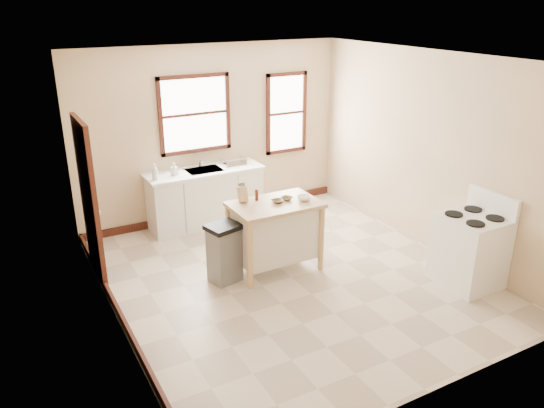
{
  "coord_description": "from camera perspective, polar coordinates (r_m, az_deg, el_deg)",
  "views": [
    {
      "loc": [
        -3.2,
        -5.26,
        3.45
      ],
      "look_at": [
        -0.07,
        0.4,
        0.92
      ],
      "focal_mm": 35.0,
      "sensor_mm": 36.0,
      "label": 1
    }
  ],
  "objects": [
    {
      "name": "kitchen_island",
      "position": [
        7.07,
        0.32,
        -3.47
      ],
      "size": [
        1.16,
        0.74,
        0.95
      ],
      "primitive_type": null,
      "rotation": [
        0.0,
        0.0,
        -0.0
      ],
      "color": "tan",
      "rests_on": "ground"
    },
    {
      "name": "bowl_c",
      "position": [
        6.99,
        3.47,
        0.63
      ],
      "size": [
        0.2,
        0.2,
        0.06
      ],
      "primitive_type": "imported",
      "rotation": [
        0.0,
        0.0,
        -0.14
      ],
      "color": "white",
      "rests_on": "kitchen_island"
    },
    {
      "name": "dish_rack",
      "position": [
        8.58,
        -4.16,
        4.52
      ],
      "size": [
        0.45,
        0.39,
        0.09
      ],
      "primitive_type": null,
      "rotation": [
        0.0,
        0.0,
        0.32
      ],
      "color": "silver",
      "rests_on": "sink_counter"
    },
    {
      "name": "ceiling",
      "position": [
        6.19,
        2.48,
        15.36
      ],
      "size": [
        5.0,
        5.0,
        0.0
      ],
      "primitive_type": "plane",
      "rotation": [
        3.14,
        0.0,
        0.0
      ],
      "color": "white",
      "rests_on": "ground"
    },
    {
      "name": "sink_counter",
      "position": [
        8.54,
        -7.18,
        0.73
      ],
      "size": [
        1.86,
        0.62,
        0.92
      ],
      "primitive_type": null,
      "color": "silver",
      "rests_on": "ground"
    },
    {
      "name": "faucet",
      "position": [
        8.52,
        -7.81,
        4.69
      ],
      "size": [
        0.03,
        0.03,
        0.22
      ],
      "primitive_type": "cylinder",
      "color": "silver",
      "rests_on": "sink_counter"
    },
    {
      "name": "door_left",
      "position": [
        7.05,
        -19.07,
        0.29
      ],
      "size": [
        0.06,
        0.9,
        2.1
      ],
      "primitive_type": "cube",
      "color": "black",
      "rests_on": "ground"
    },
    {
      "name": "wall_right",
      "position": [
        7.84,
        16.58,
        5.35
      ],
      "size": [
        0.04,
        5.0,
        2.8
      ],
      "primitive_type": "cube",
      "color": "beige",
      "rests_on": "ground"
    },
    {
      "name": "gas_stove",
      "position": [
        7.12,
        20.58,
        -3.71
      ],
      "size": [
        0.74,
        0.75,
        1.19
      ],
      "primitive_type": null,
      "color": "white",
      "rests_on": "ground"
    },
    {
      "name": "window_main",
      "position": [
        8.44,
        -8.31,
        9.55
      ],
      "size": [
        1.17,
        0.06,
        1.22
      ],
      "primitive_type": null,
      "color": "black",
      "rests_on": "wall_back"
    },
    {
      "name": "baseboard_back",
      "position": [
        9.03,
        -5.95,
        -0.79
      ],
      "size": [
        4.5,
        0.04,
        0.12
      ],
      "primitive_type": "cube",
      "color": "black",
      "rests_on": "ground"
    },
    {
      "name": "floor",
      "position": [
        7.06,
        2.12,
        -7.89
      ],
      "size": [
        5.0,
        5.0,
        0.0
      ],
      "primitive_type": "plane",
      "color": "beige",
      "rests_on": "ground"
    },
    {
      "name": "pepper_grinder",
      "position": [
        6.96,
        -1.66,
        0.99
      ],
      "size": [
        0.05,
        0.05,
        0.15
      ],
      "primitive_type": "cylinder",
      "rotation": [
        0.0,
        0.0,
        0.11
      ],
      "color": "#3E1A10",
      "rests_on": "kitchen_island"
    },
    {
      "name": "soap_bottle_a",
      "position": [
        8.02,
        -12.5,
        3.41
      ],
      "size": [
        0.12,
        0.12,
        0.24
      ],
      "primitive_type": "imported",
      "rotation": [
        0.0,
        0.0,
        0.29
      ],
      "color": "#B2B2B2",
      "rests_on": "sink_counter"
    },
    {
      "name": "bowl_a",
      "position": [
        6.89,
        0.57,
        0.3
      ],
      "size": [
        0.16,
        0.16,
        0.04
      ],
      "primitive_type": "imported",
      "rotation": [
        0.0,
        0.0,
        0.02
      ],
      "color": "brown",
      "rests_on": "kitchen_island"
    },
    {
      "name": "baseboard_left",
      "position": [
        6.33,
        -15.79,
        -11.87
      ],
      "size": [
        0.04,
        5.0,
        0.12
      ],
      "primitive_type": "cube",
      "color": "black",
      "rests_on": "ground"
    },
    {
      "name": "soap_bottle_b",
      "position": [
        8.19,
        -10.47,
        3.74
      ],
      "size": [
        0.11,
        0.11,
        0.19
      ],
      "primitive_type": "imported",
      "rotation": [
        0.0,
        0.0,
        0.35
      ],
      "color": "#B2B2B2",
      "rests_on": "sink_counter"
    },
    {
      "name": "wall_left",
      "position": [
        5.72,
        -17.4,
        -0.6
      ],
      "size": [
        0.04,
        5.0,
        2.8
      ],
      "primitive_type": "cube",
      "color": "beige",
      "rests_on": "ground"
    },
    {
      "name": "wall_back",
      "position": [
        8.64,
        -6.36,
        7.54
      ],
      "size": [
        4.5,
        0.04,
        2.8
      ],
      "primitive_type": "cube",
      "color": "beige",
      "rests_on": "ground"
    },
    {
      "name": "trash_bin",
      "position": [
        6.83,
        -5.15,
        -5.28
      ],
      "size": [
        0.47,
        0.42,
        0.79
      ],
      "primitive_type": null,
      "rotation": [
        0.0,
        0.0,
        0.24
      ],
      "color": "#5C5C5A",
      "rests_on": "ground"
    },
    {
      "name": "window_side",
      "position": [
        9.17,
        1.54,
        9.74
      ],
      "size": [
        0.77,
        0.06,
        1.37
      ],
      "primitive_type": null,
      "color": "black",
      "rests_on": "wall_back"
    },
    {
      "name": "bowl_b",
      "position": [
        7.0,
        1.59,
        0.61
      ],
      "size": [
        0.2,
        0.2,
        0.04
      ],
      "primitive_type": "imported",
      "rotation": [
        0.0,
        0.0,
        0.45
      ],
      "color": "brown",
      "rests_on": "kitchen_island"
    },
    {
      "name": "knife_block",
      "position": [
        6.9,
        -3.17,
        1.0
      ],
      "size": [
        0.1,
        0.1,
        0.2
      ],
      "primitive_type": null,
      "rotation": [
        0.0,
        0.0,
        -0.01
      ],
      "color": "tan",
      "rests_on": "kitchen_island"
    }
  ]
}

